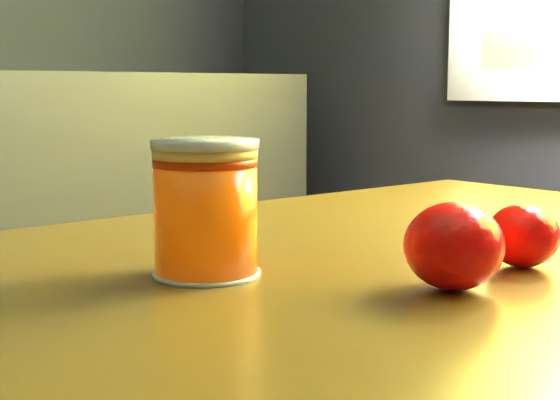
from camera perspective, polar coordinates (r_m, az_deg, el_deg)
table at (r=0.65m, az=8.76°, el=-12.45°), size 1.04×0.78×0.73m
juice_glass at (r=0.57m, az=-5.45°, el=-0.64°), size 0.08×0.08×0.10m
orange_front at (r=0.54m, az=12.59°, el=-3.31°), size 0.09×0.09×0.06m
orange_back at (r=0.62m, az=17.34°, el=-2.49°), size 0.07×0.07×0.05m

